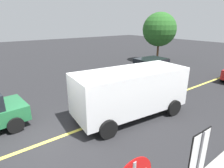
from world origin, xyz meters
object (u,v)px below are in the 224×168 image
(speed_limit_sign, at_px, (196,168))
(tree_centre_verge, at_px, (159,30))
(white_van, at_px, (130,90))
(car_black_mid_road, at_px, (152,70))

(speed_limit_sign, distance_m, tree_centre_verge, 17.90)
(white_van, distance_m, tree_centre_verge, 13.13)
(tree_centre_verge, bearing_deg, white_van, -145.36)
(speed_limit_sign, bearing_deg, white_van, 60.40)
(car_black_mid_road, distance_m, tree_centre_verge, 7.70)
(speed_limit_sign, xyz_separation_m, white_van, (2.59, 4.56, -0.50))
(speed_limit_sign, xyz_separation_m, car_black_mid_road, (7.45, 7.54, -0.91))
(white_van, height_order, car_black_mid_road, white_van)
(white_van, distance_m, car_black_mid_road, 5.72)
(speed_limit_sign, bearing_deg, tree_centre_verge, 41.98)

